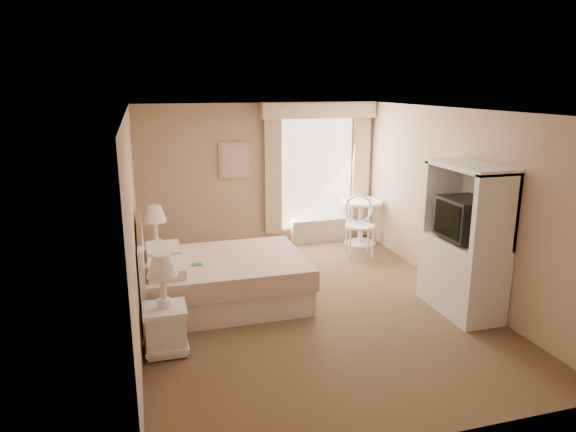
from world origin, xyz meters
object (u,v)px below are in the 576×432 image
object	(u,v)px
round_table	(361,215)
bed	(217,278)
nightstand_far	(157,253)
cafe_chair	(359,221)
nightstand_near	(165,317)
armoire	(464,252)

from	to	relation	value
round_table	bed	bearing A→B (deg)	-146.88
nightstand_far	cafe_chair	bearing A→B (deg)	5.07
round_table	cafe_chair	size ratio (longest dim) A/B	0.80
bed	nightstand_near	distance (m)	1.35
bed	armoire	bearing A→B (deg)	-20.13
bed	nightstand_near	xyz separation A→B (m)	(-0.72, -1.14, 0.07)
nightstand_near	round_table	world-z (taller)	nightstand_near
armoire	cafe_chair	bearing A→B (deg)	97.86
cafe_chair	nightstand_near	bearing A→B (deg)	-129.00
nightstand_far	cafe_chair	world-z (taller)	nightstand_far
nightstand_near	nightstand_far	size ratio (longest dim) A/B	0.98
bed	nightstand_far	xyz separation A→B (m)	(-0.72, 1.06, 0.08)
round_table	cafe_chair	distance (m)	0.57
nightstand_near	round_table	size ratio (longest dim) A/B	1.35
nightstand_near	nightstand_far	bearing A→B (deg)	90.00
nightstand_near	armoire	bearing A→B (deg)	0.96
bed	round_table	distance (m)	3.42
nightstand_near	armoire	world-z (taller)	armoire
bed	armoire	size ratio (longest dim) A/B	1.12
nightstand_far	armoire	distance (m)	4.25
nightstand_near	round_table	xyz separation A→B (m)	(3.58, 3.00, 0.13)
bed	cafe_chair	size ratio (longest dim) A/B	2.09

